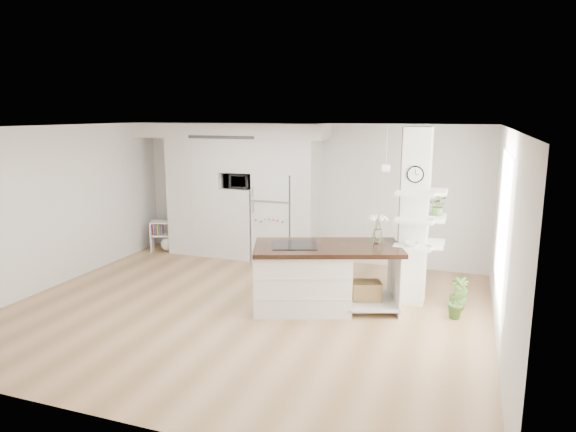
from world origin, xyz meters
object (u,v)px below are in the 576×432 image
kitchen_island (310,276)px  floor_plant_a (457,302)px  refrigerator (276,217)px  bookshelf (165,238)px

kitchen_island → floor_plant_a: kitchen_island is taller
floor_plant_a → refrigerator: bearing=150.8°
bookshelf → refrigerator: bearing=-18.3°
refrigerator → kitchen_island: refrigerator is taller
kitchen_island → floor_plant_a: bearing=-11.6°
kitchen_island → bookshelf: (-3.87, 2.10, -0.22)m
bookshelf → floor_plant_a: (5.98, -1.80, -0.04)m
kitchen_island → bookshelf: kitchen_island is taller
refrigerator → floor_plant_a: (3.52, -1.97, -0.63)m
refrigerator → floor_plant_a: refrigerator is taller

